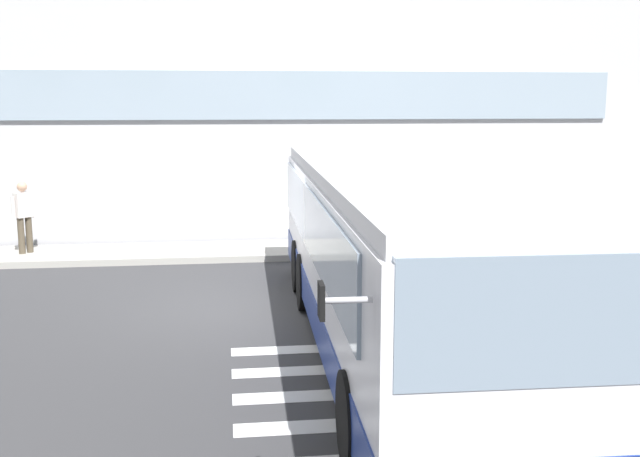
# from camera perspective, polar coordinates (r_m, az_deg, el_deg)

# --- Properties ---
(ground_plane) EXTENTS (80.00, 90.00, 0.02)m
(ground_plane) POSITION_cam_1_polar(r_m,az_deg,el_deg) (13.66, -5.99, -6.05)
(ground_plane) COLOR #353538
(ground_plane) RESTS_ON ground
(bay_paint_stripes) EXTENTS (4.40, 3.96, 0.01)m
(bay_paint_stripes) POSITION_cam_1_polar(r_m,az_deg,el_deg) (9.93, 6.43, -12.16)
(bay_paint_stripes) COLOR silver
(bay_paint_stripes) RESTS_ON ground
(terminal_building) EXTENTS (25.40, 13.80, 7.35)m
(terminal_building) POSITION_cam_1_polar(r_m,az_deg,el_deg) (24.80, -8.36, 9.60)
(terminal_building) COLOR #B7B7BC
(terminal_building) RESTS_ON ground
(boarding_curb) EXTENTS (27.60, 2.00, 0.15)m
(boarding_curb) POSITION_cam_1_polar(r_m,az_deg,el_deg) (18.31, -6.32, -1.71)
(boarding_curb) COLOR #9E9B93
(boarding_curb) RESTS_ON ground
(bus_main_foreground) EXTENTS (3.24, 11.41, 2.70)m
(bus_main_foreground) POSITION_cam_1_polar(r_m,az_deg,el_deg) (11.21, 5.94, -2.48)
(bus_main_foreground) COLOR silver
(bus_main_foreground) RESTS_ON ground
(passenger_by_doorway) EXTENTS (0.51, 0.51, 1.68)m
(passenger_by_doorway) POSITION_cam_1_polar(r_m,az_deg,el_deg) (18.79, -21.60, 1.16)
(passenger_by_doorway) COLOR #4C4233
(passenger_by_doorway) RESTS_ON boarding_curb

